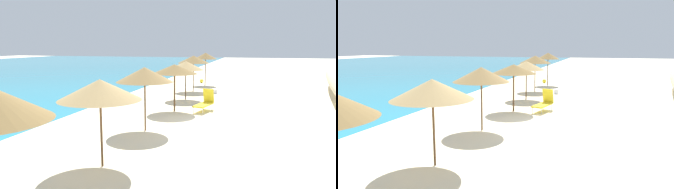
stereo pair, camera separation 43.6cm
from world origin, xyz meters
The scene contains 10 objects.
ground_plane centered at (0.00, 0.00, 0.00)m, with size 160.00×160.00×0.00m, color beige.
beach_umbrella_2 centered at (-5.49, 2.39, 2.29)m, with size 2.41×2.41×2.59m.
beach_umbrella_3 centered at (-1.43, 2.51, 2.36)m, with size 2.37×2.37×2.67m.
beach_umbrella_4 centered at (2.68, 2.31, 2.29)m, with size 2.46×2.46×2.55m.
beach_umbrella_5 centered at (6.55, 2.55, 2.24)m, with size 2.40×2.40×2.53m.
beach_umbrella_6 centered at (10.41, 2.80, 2.47)m, with size 2.45×2.45×2.77m.
beach_umbrella_7 centered at (14.52, 2.52, 2.61)m, with size 2.05×2.05×2.90m.
lounge_chair_1 centered at (3.23, 0.73, 0.48)m, with size 1.74×0.98×1.16m.
beach_ball centered at (15.96, 3.08, 0.19)m, with size 0.38×0.38×0.38m, color yellow.
cooler_box centered at (9.63, 1.00, 0.17)m, with size 0.48×0.34×0.34m, color white.
Camera 2 is at (-13.33, -2.30, 3.54)m, focal length 33.38 mm.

